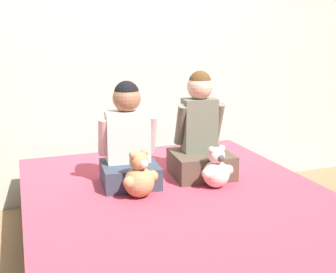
% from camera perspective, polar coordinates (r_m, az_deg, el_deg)
% --- Properties ---
extents(ground_plane, '(14.00, 14.00, 0.00)m').
position_cam_1_polar(ground_plane, '(2.48, 1.69, -16.68)').
color(ground_plane, '#93704C').
extents(wall_behind_bed, '(8.00, 0.06, 2.50)m').
position_cam_1_polar(wall_behind_bed, '(3.23, -5.82, 13.63)').
color(wall_behind_bed, beige).
rests_on(wall_behind_bed, ground_plane).
extents(bed, '(1.65, 2.00, 0.41)m').
position_cam_1_polar(bed, '(2.39, 1.73, -12.52)').
color(bed, '#473828').
rests_on(bed, ground_plane).
extents(child_on_left, '(0.35, 0.34, 0.60)m').
position_cam_1_polar(child_on_left, '(2.42, -5.40, -0.88)').
color(child_on_left, '#384251').
rests_on(child_on_left, bed).
extents(child_on_right, '(0.38, 0.36, 0.64)m').
position_cam_1_polar(child_on_right, '(2.56, 4.41, -0.18)').
color(child_on_right, brown).
rests_on(child_on_right, bed).
extents(teddy_bear_held_by_left_child, '(0.21, 0.16, 0.26)m').
position_cam_1_polar(teddy_bear_held_by_left_child, '(2.25, -3.90, -5.54)').
color(teddy_bear_held_by_left_child, tan).
rests_on(teddy_bear_held_by_left_child, bed).
extents(teddy_bear_held_by_right_child, '(0.20, 0.15, 0.24)m').
position_cam_1_polar(teddy_bear_held_by_right_child, '(2.40, 6.57, -4.52)').
color(teddy_bear_held_by_right_child, silver).
rests_on(teddy_bear_held_by_right_child, bed).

